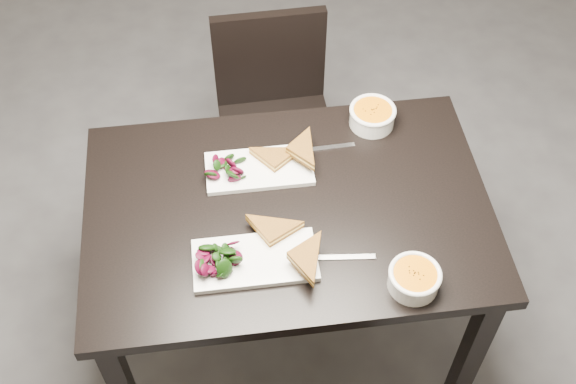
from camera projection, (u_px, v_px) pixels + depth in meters
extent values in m
plane|color=#47474C|center=(341.00, 223.00, 3.02)|extent=(5.00, 5.00, 0.00)
cube|color=black|center=(288.00, 211.00, 2.14)|extent=(1.20, 0.80, 0.04)
cube|color=black|center=(472.00, 351.00, 2.26)|extent=(0.06, 0.06, 0.71)
cube|color=black|center=(128.00, 215.00, 2.60)|extent=(0.06, 0.06, 0.71)
cube|color=black|center=(420.00, 186.00, 2.69)|extent=(0.06, 0.06, 0.71)
cube|color=black|center=(277.00, 135.00, 2.75)|extent=(0.43, 0.43, 0.04)
cube|color=black|center=(239.00, 213.00, 2.79)|extent=(0.04, 0.04, 0.41)
cube|color=black|center=(330.00, 202.00, 2.83)|extent=(0.04, 0.04, 0.41)
cube|color=black|center=(229.00, 146.00, 3.02)|extent=(0.04, 0.04, 0.41)
cube|color=black|center=(314.00, 136.00, 3.05)|extent=(0.04, 0.04, 0.41)
cube|color=black|center=(269.00, 58.00, 2.69)|extent=(0.42, 0.05, 0.40)
cube|color=white|center=(255.00, 260.00, 1.99)|extent=(0.34, 0.17, 0.02)
cylinder|color=white|center=(414.00, 280.00, 1.93)|extent=(0.14, 0.14, 0.05)
cylinder|color=orange|center=(415.00, 275.00, 1.91)|extent=(0.12, 0.12, 0.02)
torus|color=white|center=(415.00, 274.00, 1.91)|extent=(0.14, 0.14, 0.01)
cube|color=silver|center=(343.00, 257.00, 2.01)|extent=(0.18, 0.03, 0.00)
cube|color=white|center=(259.00, 169.00, 2.21)|extent=(0.33, 0.16, 0.02)
cylinder|color=white|center=(372.00, 117.00, 2.32)|extent=(0.14, 0.14, 0.06)
cylinder|color=orange|center=(373.00, 112.00, 2.30)|extent=(0.12, 0.12, 0.02)
torus|color=white|center=(373.00, 110.00, 2.29)|extent=(0.15, 0.15, 0.01)
cube|color=silver|center=(327.00, 148.00, 2.27)|extent=(0.18, 0.02, 0.00)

